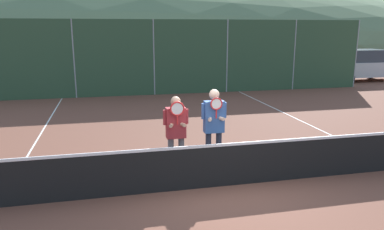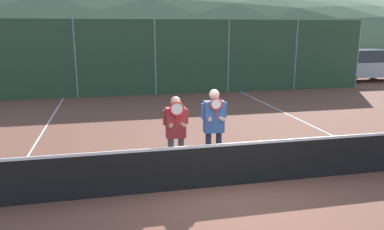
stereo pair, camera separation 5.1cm
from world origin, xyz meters
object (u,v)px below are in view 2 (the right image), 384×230
(car_far_right, at_px, (364,65))
(player_center_left, at_px, (214,123))
(car_right_of_center, at_px, (283,68))
(car_center, at_px, (196,71))
(car_left_of_center, at_px, (99,72))
(player_leftmost, at_px, (176,129))

(car_far_right, bearing_deg, player_center_left, -136.57)
(car_far_right, bearing_deg, car_right_of_center, 179.13)
(car_far_right, bearing_deg, car_center, -179.17)
(car_left_of_center, bearing_deg, player_leftmost, -81.50)
(car_left_of_center, xyz_separation_m, car_center, (5.17, -0.35, -0.05))
(player_center_left, relative_size, car_left_of_center, 0.42)
(car_center, xyz_separation_m, car_far_right, (10.52, 0.15, 0.08))
(player_center_left, xyz_separation_m, car_far_right, (12.96, 12.27, -0.15))
(player_center_left, relative_size, car_center, 0.42)
(player_leftmost, xyz_separation_m, car_right_of_center, (8.55, 12.40, -0.13))
(car_left_of_center, bearing_deg, player_center_left, -77.62)
(car_far_right, bearing_deg, car_left_of_center, 179.26)
(car_right_of_center, bearing_deg, car_left_of_center, 179.33)
(player_center_left, bearing_deg, car_left_of_center, 102.38)
(car_left_of_center, bearing_deg, car_center, -3.91)
(car_left_of_center, relative_size, car_far_right, 1.01)
(car_center, height_order, car_far_right, car_far_right)
(player_leftmost, bearing_deg, car_center, 74.81)
(car_center, bearing_deg, player_center_left, -101.37)
(player_center_left, distance_m, car_right_of_center, 14.55)
(car_center, relative_size, car_right_of_center, 0.95)
(player_center_left, xyz_separation_m, car_right_of_center, (7.69, 12.35, -0.20))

